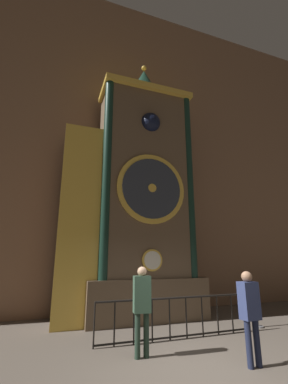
{
  "coord_description": "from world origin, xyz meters",
  "views": [
    {
      "loc": [
        -2.64,
        -4.19,
        1.86
      ],
      "look_at": [
        0.29,
        4.01,
        4.09
      ],
      "focal_mm": 24.0,
      "sensor_mm": 36.0,
      "label": 1
    }
  ],
  "objects": [
    {
      "name": "ground_plane",
      "position": [
        0.0,
        0.0,
        0.0
      ],
      "size": [
        28.0,
        28.0,
        0.0
      ],
      "primitive_type": "plane",
      "color": "brown"
    },
    {
      "name": "visitor_near",
      "position": [
        -0.82,
        1.02,
        1.0
      ],
      "size": [
        0.37,
        0.26,
        1.68
      ],
      "rotation": [
        0.0,
        0.0,
        -0.14
      ],
      "color": "#213427",
      "rests_on": "ground_plane"
    },
    {
      "name": "railing_fence",
      "position": [
        0.38,
        1.83,
        0.52
      ],
      "size": [
        4.04,
        0.05,
        0.94
      ],
      "color": "black",
      "rests_on": "ground_plane"
    },
    {
      "name": "clock_tower",
      "position": [
        -0.09,
        3.99,
        3.83
      ],
      "size": [
        4.7,
        1.8,
        9.32
      ],
      "color": "brown",
      "rests_on": "ground_plane"
    },
    {
      "name": "visitor_far",
      "position": [
        0.89,
        -0.06,
        0.96
      ],
      "size": [
        0.35,
        0.24,
        1.61
      ],
      "rotation": [
        0.0,
        0.0,
        0.07
      ],
      "color": "#1B213A",
      "rests_on": "ground_plane"
    },
    {
      "name": "stanchion_post",
      "position": [
        2.94,
        2.05,
        0.32
      ],
      "size": [
        0.28,
        0.28,
        1.01
      ],
      "color": "gray",
      "rests_on": "ground_plane"
    },
    {
      "name": "cathedral_back_wall",
      "position": [
        -0.09,
        5.29,
        6.69
      ],
      "size": [
        24.0,
        0.32,
        13.39
      ],
      "color": "#846047",
      "rests_on": "ground_plane"
    }
  ]
}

